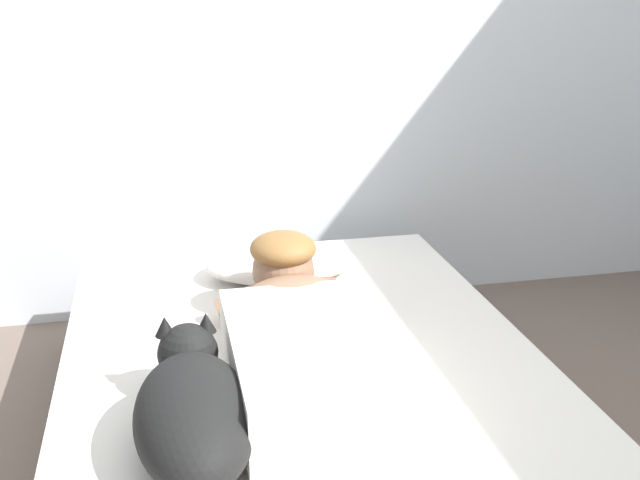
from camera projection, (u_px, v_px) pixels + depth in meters
bed at (308, 421)px, 2.11m from camera, size 1.35×2.03×0.34m
pillow at (281, 262)px, 2.64m from camera, size 0.52×0.32×0.11m
person_lying at (307, 336)px, 1.99m from camera, size 0.43×0.92×0.27m
dog at (193, 408)px, 1.67m from camera, size 0.26×0.57×0.21m
coffee_cup at (325, 293)px, 2.43m from camera, size 0.12×0.09×0.07m
cell_phone at (259, 400)px, 1.88m from camera, size 0.07×0.14×0.01m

